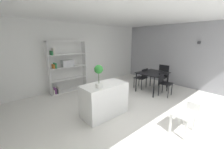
{
  "coord_description": "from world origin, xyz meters",
  "views": [
    {
      "loc": [
        -2.72,
        -2.65,
        2.03
      ],
      "look_at": [
        -0.12,
        0.34,
        1.05
      ],
      "focal_mm": 22.22,
      "sensor_mm": 36.0,
      "label": 1
    }
  ],
  "objects_px": {
    "dining_chair_far": "(142,76)",
    "kitchen_island": "(104,100)",
    "child_table": "(183,117)",
    "child_chair_right": "(192,112)",
    "potted_plant_on_island": "(99,74)",
    "open_bookshelf": "(66,67)",
    "dining_chair_window_side": "(162,74)",
    "dining_table": "(153,74)",
    "dining_chair_near": "(164,81)"
  },
  "relations": [
    {
      "from": "potted_plant_on_island",
      "to": "dining_chair_far",
      "type": "xyz_separation_m",
      "value": [
        2.83,
        0.79,
        -0.72
      ]
    },
    {
      "from": "dining_chair_far",
      "to": "kitchen_island",
      "type": "bearing_deg",
      "value": 8.18
    },
    {
      "from": "potted_plant_on_island",
      "to": "child_chair_right",
      "type": "distance_m",
      "value": 2.49
    },
    {
      "from": "open_bookshelf",
      "to": "dining_chair_far",
      "type": "bearing_deg",
      "value": -34.57
    },
    {
      "from": "potted_plant_on_island",
      "to": "dining_chair_near",
      "type": "relative_size",
      "value": 0.65
    },
    {
      "from": "potted_plant_on_island",
      "to": "open_bookshelf",
      "type": "distance_m",
      "value": 2.59
    },
    {
      "from": "dining_chair_window_side",
      "to": "potted_plant_on_island",
      "type": "bearing_deg",
      "value": -88.01
    },
    {
      "from": "child_table",
      "to": "open_bookshelf",
      "type": "bearing_deg",
      "value": 101.64
    },
    {
      "from": "potted_plant_on_island",
      "to": "child_table",
      "type": "xyz_separation_m",
      "value": [
        1.11,
        -1.63,
        -0.86
      ]
    },
    {
      "from": "child_chair_right",
      "to": "dining_chair_window_side",
      "type": "distance_m",
      "value": 2.78
    },
    {
      "from": "potted_plant_on_island",
      "to": "open_bookshelf",
      "type": "height_order",
      "value": "open_bookshelf"
    },
    {
      "from": "dining_table",
      "to": "dining_chair_far",
      "type": "relative_size",
      "value": 1.29
    },
    {
      "from": "dining_chair_near",
      "to": "dining_chair_far",
      "type": "bearing_deg",
      "value": 80.45
    },
    {
      "from": "open_bookshelf",
      "to": "child_chair_right",
      "type": "xyz_separation_m",
      "value": [
        1.37,
        -4.19,
        -0.7
      ]
    },
    {
      "from": "dining_table",
      "to": "dining_chair_near",
      "type": "height_order",
      "value": "dining_chair_near"
    },
    {
      "from": "potted_plant_on_island",
      "to": "dining_chair_far",
      "type": "distance_m",
      "value": 3.03
    },
    {
      "from": "child_table",
      "to": "dining_chair_near",
      "type": "bearing_deg",
      "value": 40.19
    },
    {
      "from": "dining_table",
      "to": "dining_chair_near",
      "type": "distance_m",
      "value": 0.53
    },
    {
      "from": "child_chair_right",
      "to": "open_bookshelf",
      "type": "bearing_deg",
      "value": -165.95
    },
    {
      "from": "potted_plant_on_island",
      "to": "child_chair_right",
      "type": "bearing_deg",
      "value": -45.07
    },
    {
      "from": "dining_chair_near",
      "to": "dining_chair_window_side",
      "type": "height_order",
      "value": "dining_chair_window_side"
    },
    {
      "from": "kitchen_island",
      "to": "dining_chair_far",
      "type": "bearing_deg",
      "value": 14.33
    },
    {
      "from": "open_bookshelf",
      "to": "dining_chair_far",
      "type": "height_order",
      "value": "open_bookshelf"
    },
    {
      "from": "open_bookshelf",
      "to": "dining_chair_window_side",
      "type": "distance_m",
      "value": 4.07
    },
    {
      "from": "dining_table",
      "to": "child_chair_right",
      "type": "bearing_deg",
      "value": -121.89
    },
    {
      "from": "child_table",
      "to": "dining_chair_window_side",
      "type": "height_order",
      "value": "dining_chair_window_side"
    },
    {
      "from": "dining_table",
      "to": "dining_chair_window_side",
      "type": "bearing_deg",
      "value": 0.36
    },
    {
      "from": "child_chair_right",
      "to": "dining_table",
      "type": "xyz_separation_m",
      "value": [
        1.2,
        1.92,
        0.42
      ]
    },
    {
      "from": "kitchen_island",
      "to": "child_table",
      "type": "distance_m",
      "value": 1.96
    },
    {
      "from": "potted_plant_on_island",
      "to": "dining_table",
      "type": "relative_size",
      "value": 0.51
    },
    {
      "from": "kitchen_island",
      "to": "potted_plant_on_island",
      "type": "relative_size",
      "value": 2.16
    },
    {
      "from": "child_table",
      "to": "child_chair_right",
      "type": "height_order",
      "value": "child_chair_right"
    },
    {
      "from": "kitchen_island",
      "to": "dining_chair_near",
      "type": "relative_size",
      "value": 1.41
    },
    {
      "from": "potted_plant_on_island",
      "to": "child_chair_right",
      "type": "height_order",
      "value": "potted_plant_on_island"
    },
    {
      "from": "child_chair_right",
      "to": "dining_chair_window_side",
      "type": "height_order",
      "value": "dining_chair_window_side"
    },
    {
      "from": "dining_table",
      "to": "dining_chair_window_side",
      "type": "distance_m",
      "value": 0.79
    },
    {
      "from": "child_table",
      "to": "child_chair_right",
      "type": "bearing_deg",
      "value": 0.39
    },
    {
      "from": "dining_table",
      "to": "dining_chair_far",
      "type": "xyz_separation_m",
      "value": [
        0.01,
        0.49,
        -0.19
      ]
    },
    {
      "from": "child_table",
      "to": "dining_chair_window_side",
      "type": "bearing_deg",
      "value": 37.84
    },
    {
      "from": "child_table",
      "to": "dining_chair_far",
      "type": "relative_size",
      "value": 0.65
    },
    {
      "from": "open_bookshelf",
      "to": "child_chair_right",
      "type": "distance_m",
      "value": 4.47
    },
    {
      "from": "dining_chair_far",
      "to": "open_bookshelf",
      "type": "bearing_deg",
      "value": -40.72
    },
    {
      "from": "kitchen_island",
      "to": "child_chair_right",
      "type": "height_order",
      "value": "kitchen_island"
    },
    {
      "from": "child_chair_right",
      "to": "dining_table",
      "type": "bearing_deg",
      "value": 144.0
    },
    {
      "from": "dining_chair_near",
      "to": "dining_chair_window_side",
      "type": "relative_size",
      "value": 0.89
    },
    {
      "from": "open_bookshelf",
      "to": "dining_table",
      "type": "bearing_deg",
      "value": -41.41
    },
    {
      "from": "dining_table",
      "to": "dining_chair_near",
      "type": "relative_size",
      "value": 1.29
    },
    {
      "from": "dining_chair_far",
      "to": "dining_chair_window_side",
      "type": "relative_size",
      "value": 0.88
    },
    {
      "from": "dining_chair_far",
      "to": "dining_chair_window_side",
      "type": "xyz_separation_m",
      "value": [
        0.77,
        -0.48,
        0.06
      ]
    },
    {
      "from": "potted_plant_on_island",
      "to": "child_table",
      "type": "bearing_deg",
      "value": -55.69
    }
  ]
}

